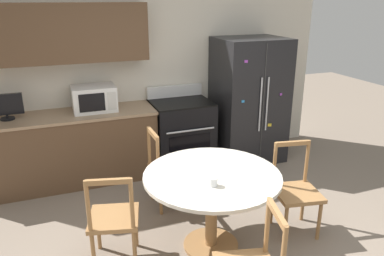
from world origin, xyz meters
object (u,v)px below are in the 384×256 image
object	(u,v)px
countertop_tv	(5,106)
dining_chair_left	(114,219)
oven_range	(182,133)
candle_glass	(213,182)
dining_chair_far	(168,169)
dining_chair_right	(295,191)
refrigerator	(249,100)
microwave	(94,98)

from	to	relation	value
countertop_tv	dining_chair_left	xyz separation A→B (m)	(0.89, -1.77, -0.63)
oven_range	countertop_tv	xyz separation A→B (m)	(-2.11, 0.05, 0.59)
countertop_tv	candle_glass	xyz separation A→B (m)	(1.69, -2.07, -0.27)
countertop_tv	dining_chair_far	distance (m)	2.00
oven_range	dining_chair_right	world-z (taller)	oven_range
refrigerator	oven_range	xyz separation A→B (m)	(-0.98, 0.07, -0.39)
refrigerator	microwave	size ratio (longest dim) A/B	3.32
microwave	refrigerator	bearing A→B (deg)	-3.72
microwave	candle_glass	bearing A→B (deg)	-71.63
refrigerator	dining_chair_far	distance (m)	1.77
oven_range	dining_chair_right	bearing A→B (deg)	-73.92
microwave	oven_range	bearing A→B (deg)	-3.50
refrigerator	dining_chair_far	size ratio (longest dim) A/B	1.91
dining_chair_left	refrigerator	bearing A→B (deg)	51.04
oven_range	dining_chair_left	size ratio (longest dim) A/B	1.20
oven_range	microwave	bearing A→B (deg)	176.50
refrigerator	candle_glass	size ratio (longest dim) A/B	22.17
dining_chair_far	refrigerator	bearing A→B (deg)	119.87
oven_range	dining_chair_right	size ratio (longest dim) A/B	1.20
dining_chair_left	candle_glass	world-z (taller)	dining_chair_left
refrigerator	candle_glass	distance (m)	2.40
microwave	dining_chair_right	distance (m)	2.62
countertop_tv	refrigerator	bearing A→B (deg)	-2.26
oven_range	dining_chair_far	bearing A→B (deg)	-117.54
dining_chair_right	candle_glass	xyz separation A→B (m)	(-0.96, -0.15, 0.36)
oven_range	microwave	world-z (taller)	microwave
refrigerator	dining_chair_left	world-z (taller)	refrigerator
microwave	dining_chair_left	distance (m)	1.89
countertop_tv	candle_glass	world-z (taller)	countertop_tv
countertop_tv	dining_chair_left	distance (m)	2.08
countertop_tv	dining_chair_right	xyz separation A→B (m)	(2.65, -1.91, -0.63)
dining_chair_right	candle_glass	size ratio (longest dim) A/B	11.59
refrigerator	dining_chair_far	world-z (taller)	refrigerator
countertop_tv	candle_glass	bearing A→B (deg)	-50.84
oven_range	countertop_tv	bearing A→B (deg)	178.53
microwave	dining_chair_left	size ratio (longest dim) A/B	0.58
refrigerator	microwave	distance (m)	2.11
refrigerator	microwave	xyz separation A→B (m)	(-2.10, 0.14, 0.19)
dining_chair_left	dining_chair_right	xyz separation A→B (m)	(1.76, -0.14, 0.00)
oven_range	candle_glass	xyz separation A→B (m)	(-0.43, -2.01, 0.32)
candle_glass	microwave	bearing A→B (deg)	108.37
refrigerator	oven_range	distance (m)	1.06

